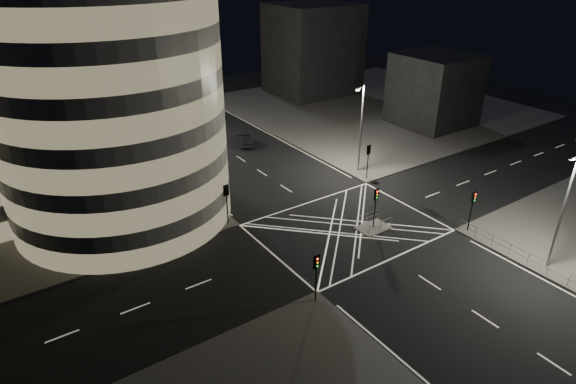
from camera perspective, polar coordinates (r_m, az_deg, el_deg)
ground at (r=45.37m, az=6.90°, el=-4.24°), size 120.00×120.00×0.00m
sidewalk_far_right at (r=81.86m, az=10.12°, el=9.97°), size 42.00×42.00×0.15m
central_island at (r=45.61m, az=10.05°, el=-4.20°), size 3.00×2.00×0.15m
office_tower_curved at (r=49.00m, az=-27.60°, el=11.35°), size 30.00×29.00×27.20m
building_right_far at (r=87.77m, az=2.97°, el=16.56°), size 14.00×12.00×15.00m
building_right_near at (r=74.13m, az=16.96°, el=11.56°), size 10.00×10.00×10.00m
building_far_end at (r=90.71m, az=-20.55°, el=16.19°), size 18.00×8.00×18.00m
tree_a at (r=44.99m, az=-10.65°, el=1.82°), size 4.41×4.41×6.99m
tree_b at (r=50.04m, az=-13.55°, el=4.46°), size 4.28×4.28×7.17m
tree_c at (r=55.47m, az=-15.86°, el=6.04°), size 4.80×4.80×7.14m
tree_d at (r=60.57m, az=-17.95°, el=8.64°), size 5.13×5.13×8.47m
tree_e at (r=66.51m, az=-19.41°, el=8.76°), size 3.56×3.56×6.22m
traffic_signal_fl at (r=44.55m, az=-7.31°, el=-0.59°), size 0.55×0.22×4.00m
traffic_signal_nl at (r=34.67m, az=3.36°, el=-9.18°), size 0.55×0.22×4.00m
traffic_signal_fr at (r=53.93m, az=9.49°, el=4.28°), size 0.55×0.22×4.00m
traffic_signal_nr at (r=46.10m, az=21.03°, el=-1.30°), size 0.55×0.22×4.00m
traffic_signal_island at (r=44.23m, az=10.34°, el=-1.04°), size 0.55×0.22×4.00m
street_lamp_left_near at (r=47.54m, az=-11.10°, el=4.42°), size 1.25×0.25×10.00m
street_lamp_left_far at (r=63.65m, az=-17.87°, el=9.38°), size 1.25×0.25×10.00m
street_lamp_right_far at (r=54.90m, az=8.62°, el=7.70°), size 1.25×0.25×10.00m
street_lamp_right_near at (r=42.49m, az=29.83°, el=-1.66°), size 1.25×0.25×10.00m
railing_near_right at (r=44.49m, az=25.67°, el=-6.65°), size 0.06×11.70×1.10m
railing_island_south at (r=44.75m, az=10.90°, el=-3.99°), size 2.80×0.06×1.10m
railing_island_north at (r=45.84m, az=9.34°, el=-3.06°), size 2.80×0.06×1.10m
sedan at (r=64.14m, az=-5.24°, el=6.12°), size 2.61×4.45×1.39m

